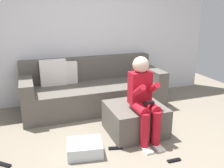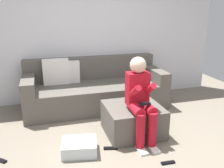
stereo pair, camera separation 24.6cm
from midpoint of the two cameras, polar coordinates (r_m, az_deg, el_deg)
The scene contains 9 objects.
ground_plane at distance 3.06m, azimuth 6.78°, elevation -17.38°, with size 6.67×6.67×0.00m, color slate.
wall_back at distance 4.75m, azimuth -3.64°, elevation 12.66°, with size 5.13×0.10×2.72m, color silver.
couch_sectional at distance 4.48m, azimuth -2.72°, elevation -1.17°, with size 2.48×1.00×0.89m.
ottoman at distance 3.57m, azimuth 6.85°, elevation -8.23°, with size 0.78×0.73×0.42m, color #59544C.
person_seated at distance 3.24m, azimuth 8.82°, elevation -3.24°, with size 0.30×0.62×1.13m.
storage_bin at distance 3.16m, azimuth -5.34°, elevation -14.44°, with size 0.42×0.36×0.16m, color silver.
remote_near_ottoman at distance 3.09m, azimuth 15.27°, elevation -17.32°, with size 0.17×0.04×0.02m, color black.
remote_by_storage_bin at distance 3.25m, azimuth 1.89°, elevation -14.77°, with size 0.18×0.05×0.02m, color black.
remote_under_side_table at distance 3.26m, azimuth -22.59°, elevation -16.12°, with size 0.18×0.05×0.02m, color black.
Camera 2 is at (-0.91, -2.35, 1.73)m, focal length 39.23 mm.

